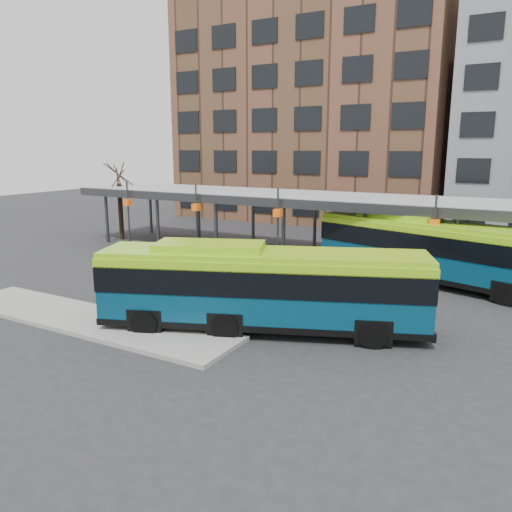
% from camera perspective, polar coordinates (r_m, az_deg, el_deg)
% --- Properties ---
extents(ground, '(120.00, 120.00, 0.00)m').
position_cam_1_polar(ground, '(21.03, -2.24, -7.54)').
color(ground, '#28282B').
rests_on(ground, ground).
extents(boarding_island, '(14.00, 3.00, 0.18)m').
position_cam_1_polar(boarding_island, '(22.21, -18.73, -6.87)').
color(boarding_island, gray).
rests_on(boarding_island, ground).
extents(canopy, '(40.00, 6.53, 4.80)m').
position_cam_1_polar(canopy, '(31.66, 9.93, 6.27)').
color(canopy, '#999B9E').
rests_on(canopy, ground).
extents(tree, '(1.64, 1.64, 5.60)m').
position_cam_1_polar(tree, '(40.73, -15.23, 5.26)').
color(tree, black).
rests_on(tree, ground).
extents(building_brick, '(26.00, 14.00, 22.00)m').
position_cam_1_polar(building_brick, '(53.06, 6.88, 16.41)').
color(building_brick, brown).
rests_on(building_brick, ground).
extents(bus_front, '(12.80, 7.14, 3.50)m').
position_cam_1_polar(bus_front, '(19.60, 0.60, -3.44)').
color(bus_front, '#073A55').
rests_on(bus_front, ground).
extents(bus_rear, '(13.28, 6.43, 3.59)m').
position_cam_1_polar(bus_rear, '(28.21, 19.53, 0.84)').
color(bus_rear, '#073A55').
rests_on(bus_rear, ground).
extents(pedestrian, '(0.50, 0.71, 1.84)m').
position_cam_1_polar(pedestrian, '(20.83, -14.17, -4.90)').
color(pedestrian, black).
rests_on(pedestrian, boarding_island).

